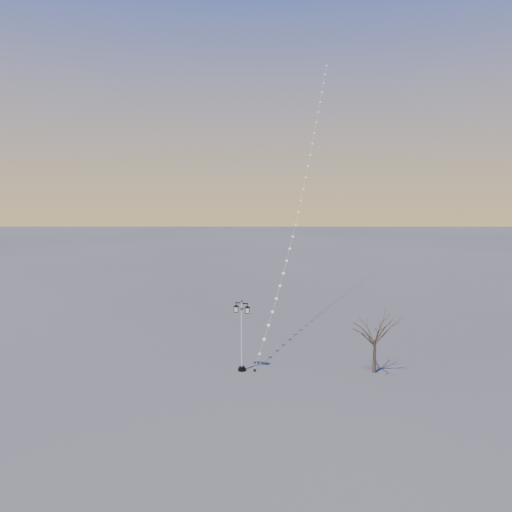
{
  "coord_description": "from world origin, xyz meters",
  "views": [
    {
      "loc": [
        -1.09,
        -31.99,
        12.77
      ],
      "look_at": [
        -1.29,
        5.43,
        7.79
      ],
      "focal_mm": 33.24,
      "sensor_mm": 36.0,
      "label": 1
    }
  ],
  "objects": [
    {
      "name": "street_lamp",
      "position": [
        -2.29,
        0.94,
        2.88
      ],
      "size": [
        1.26,
        0.77,
        5.2
      ],
      "rotation": [
        0.0,
        0.0,
        -0.37
      ],
      "color": "black",
      "rests_on": "ground"
    },
    {
      "name": "kite_train",
      "position": [
        3.23,
        16.8,
        14.77
      ],
      "size": [
        9.79,
        32.62,
        29.78
      ],
      "rotation": [
        0.0,
        0.0,
        0.02
      ],
      "color": "black",
      "rests_on": "ground"
    },
    {
      "name": "ground",
      "position": [
        0.0,
        0.0,
        0.0
      ],
      "size": [
        300.0,
        300.0,
        0.0
      ],
      "primitive_type": "plane",
      "color": "#4A4B4B",
      "rests_on": "ground"
    },
    {
      "name": "bare_tree",
      "position": [
        7.21,
        0.64,
        3.05
      ],
      "size": [
        2.65,
        2.65,
        4.4
      ],
      "rotation": [
        0.0,
        0.0,
        -0.04
      ],
      "color": "#483F2A",
      "rests_on": "ground"
    }
  ]
}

